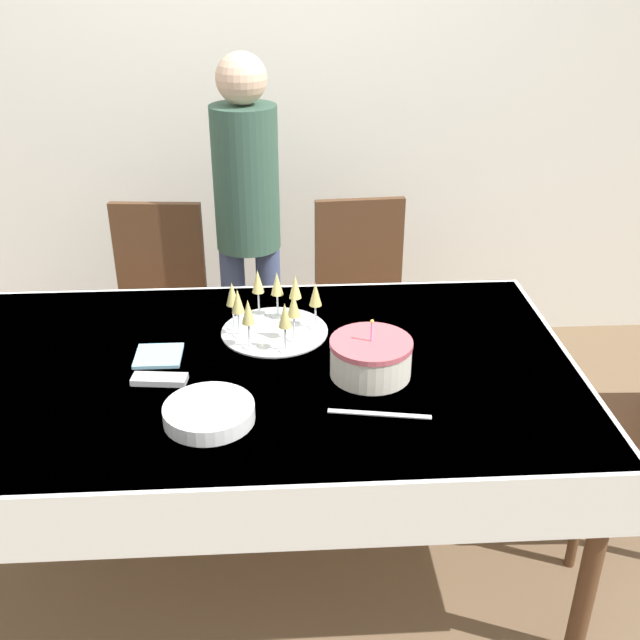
# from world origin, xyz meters

# --- Properties ---
(ground_plane) EXTENTS (12.00, 12.00, 0.00)m
(ground_plane) POSITION_xyz_m (0.00, 0.00, 0.00)
(ground_plane) COLOR brown
(wall_back) EXTENTS (8.00, 0.05, 2.70)m
(wall_back) POSITION_xyz_m (0.00, 1.64, 1.35)
(wall_back) COLOR silver
(wall_back) RESTS_ON ground_plane
(dining_table) EXTENTS (2.08, 1.23, 0.76)m
(dining_table) POSITION_xyz_m (0.00, 0.00, 0.66)
(dining_table) COLOR white
(dining_table) RESTS_ON ground_plane
(dining_chair_far_left) EXTENTS (0.45, 0.45, 0.97)m
(dining_chair_far_left) POSITION_xyz_m (-0.45, 0.93, 0.53)
(dining_chair_far_left) COLOR #51331E
(dining_chair_far_left) RESTS_ON ground_plane
(dining_chair_far_right) EXTENTS (0.45, 0.45, 0.97)m
(dining_chair_far_right) POSITION_xyz_m (0.46, 0.93, 0.53)
(dining_chair_far_right) COLOR #51331E
(dining_chair_far_right) RESTS_ON ground_plane
(birthday_cake) EXTENTS (0.26, 0.26, 0.19)m
(birthday_cake) POSITION_xyz_m (0.36, -0.08, 0.82)
(birthday_cake) COLOR silver
(birthday_cake) RESTS_ON dining_table
(champagne_tray) EXTENTS (0.37, 0.37, 0.18)m
(champagne_tray) POSITION_xyz_m (0.06, 0.22, 0.84)
(champagne_tray) COLOR silver
(champagne_tray) RESTS_ON dining_table
(plate_stack_main) EXTENTS (0.26, 0.26, 0.05)m
(plate_stack_main) POSITION_xyz_m (-0.12, -0.30, 0.78)
(plate_stack_main) COLOR white
(plate_stack_main) RESTS_ON dining_table
(cake_knife) EXTENTS (0.30, 0.07, 0.00)m
(cake_knife) POSITION_xyz_m (0.36, -0.30, 0.76)
(cake_knife) COLOR silver
(cake_knife) RESTS_ON dining_table
(fork_pile) EXTENTS (0.18, 0.08, 0.02)m
(fork_pile) POSITION_xyz_m (-0.29, -0.09, 0.77)
(fork_pile) COLOR silver
(fork_pile) RESTS_ON dining_table
(napkin_pile) EXTENTS (0.15, 0.15, 0.01)m
(napkin_pile) POSITION_xyz_m (-0.32, 0.07, 0.76)
(napkin_pile) COLOR #8CC6E0
(napkin_pile) RESTS_ON dining_table
(person_standing) EXTENTS (0.28, 0.28, 1.59)m
(person_standing) POSITION_xyz_m (-0.04, 1.01, 0.96)
(person_standing) COLOR #3F4C72
(person_standing) RESTS_ON ground_plane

